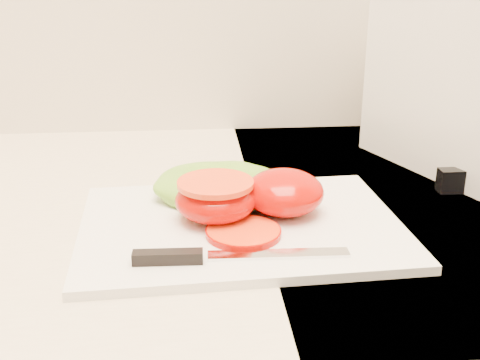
{
  "coord_description": "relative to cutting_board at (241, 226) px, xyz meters",
  "views": [
    {
      "loc": [
        0.09,
        0.99,
        1.21
      ],
      "look_at": [
        0.15,
        1.6,
        0.99
      ],
      "focal_mm": 45.0,
      "sensor_mm": 36.0,
      "label": 1
    }
  ],
  "objects": [
    {
      "name": "lettuce_leaf_1",
      "position": [
        0.02,
        0.08,
        0.02
      ],
      "size": [
        0.12,
        0.13,
        0.02
      ],
      "primitive_type": "ellipsoid",
      "rotation": [
        0.0,
        0.0,
        0.99
      ],
      "color": "#89C434",
      "rests_on": "cutting_board"
    },
    {
      "name": "tomato_slice_0",
      "position": [
        -0.0,
        -0.03,
        0.01
      ],
      "size": [
        0.08,
        0.08,
        0.01
      ],
      "primitive_type": "cylinder",
      "color": "#FC5220",
      "rests_on": "cutting_board"
    },
    {
      "name": "tomato_half_cut",
      "position": [
        -0.03,
        0.01,
        0.03
      ],
      "size": [
        0.09,
        0.09,
        0.04
      ],
      "color": "#C60400",
      "rests_on": "cutting_board"
    },
    {
      "name": "tomato_half_dome",
      "position": [
        0.05,
        0.02,
        0.03
      ],
      "size": [
        0.09,
        0.09,
        0.05
      ],
      "primitive_type": "ellipsoid",
      "color": "#C60400",
      "rests_on": "cutting_board"
    },
    {
      "name": "knife",
      "position": [
        -0.04,
        -0.09,
        0.01
      ],
      "size": [
        0.21,
        0.02,
        0.01
      ],
      "rotation": [
        0.0,
        0.0,
        -0.03
      ],
      "color": "silver",
      "rests_on": "cutting_board"
    },
    {
      "name": "lettuce_leaf_0",
      "position": [
        -0.02,
        0.07,
        0.02
      ],
      "size": [
        0.16,
        0.11,
        0.03
      ],
      "primitive_type": "ellipsoid",
      "rotation": [
        0.0,
        0.0,
        -0.01
      ],
      "color": "#89C434",
      "rests_on": "cutting_board"
    },
    {
      "name": "cutting_board",
      "position": [
        0.0,
        0.0,
        0.0
      ],
      "size": [
        0.36,
        0.27,
        0.01
      ],
      "primitive_type": "cube",
      "rotation": [
        0.0,
        0.0,
        0.05
      ],
      "color": "white",
      "rests_on": "counter"
    }
  ]
}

